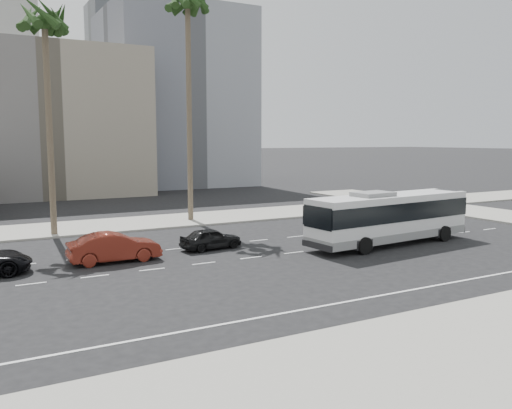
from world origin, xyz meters
TOP-DOWN VIEW (x-y plane):
  - ground at (0.00, 0.00)m, footprint 700.00×700.00m
  - sidewalk_north at (0.00, 15.50)m, footprint 120.00×7.00m
  - midrise_beige_west at (-12.00, 45.00)m, footprint 24.00×18.00m
  - midrise_gray_center at (8.00, 52.00)m, footprint 20.00×20.00m
  - civic_tower at (-2.00, 250.00)m, footprint 42.00×42.00m
  - highrise_right at (45.00, 230.00)m, footprint 26.00×26.00m
  - highrise_far at (70.00, 260.00)m, footprint 22.00×22.00m
  - city_bus at (4.00, -0.75)m, footprint 12.66×3.92m
  - car_a at (-7.05, 3.46)m, footprint 1.99×4.11m
  - car_b at (-13.31, 2.81)m, footprint 1.82×5.14m
  - palm_near at (-3.94, 14.87)m, footprint 5.77×5.77m
  - palm_mid at (-15.17, 13.09)m, footprint 5.28×5.28m

SIDE VIEW (x-z plane):
  - ground at x=0.00m, z-range 0.00..0.00m
  - sidewalk_north at x=0.00m, z-range 0.00..0.15m
  - car_a at x=-7.05m, z-range 0.00..1.35m
  - car_b at x=-13.31m, z-range 0.00..1.69m
  - city_bus at x=4.00m, z-range 0.09..3.67m
  - midrise_beige_west at x=-12.00m, z-range 0.00..18.00m
  - midrise_gray_center at x=8.00m, z-range 0.00..26.00m
  - palm_mid at x=-15.17m, z-range 6.52..22.82m
  - palm_near at x=-3.94m, z-range 7.87..27.26m
  - highrise_far at x=70.00m, z-range 0.00..60.00m
  - highrise_right at x=45.00m, z-range 0.00..70.00m
  - civic_tower at x=-2.00m, z-range -25.67..103.33m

